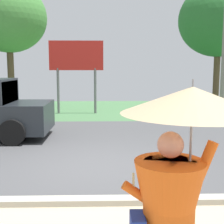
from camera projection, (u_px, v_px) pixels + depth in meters
The scene contains 5 objects.
ground_plane at pixel (100, 139), 10.06m from camera, with size 40.00×22.00×0.20m.
monk_pedestrian at pixel (175, 193), 2.64m from camera, with size 1.18×1.18×2.13m.
roadside_billboard at pixel (76, 61), 15.03m from camera, with size 2.60×0.12×3.50m.
tree_left_far at pixel (8, 18), 16.94m from camera, with size 4.12×4.12×6.78m.
tree_center_back at pixel (219, 20), 17.75m from camera, with size 4.56×4.56×6.98m.
Camera 1 is at (0.13, -6.90, 2.22)m, focal length 50.21 mm.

